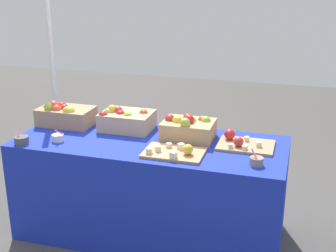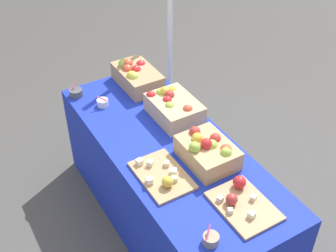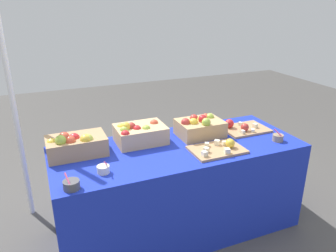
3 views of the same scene
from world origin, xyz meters
TOP-DOWN VIEW (x-y plane):
  - ground_plane at (0.00, 0.00)m, footprint 10.00×10.00m
  - table at (0.00, 0.00)m, footprint 1.90×0.76m
  - apple_crate_left at (-0.74, 0.15)m, footprint 0.41×0.25m
  - apple_crate_middle at (-0.25, 0.18)m, footprint 0.38×0.28m
  - apple_crate_right at (0.25, 0.12)m, footprint 0.36×0.27m
  - cutting_board_front at (0.24, -0.19)m, footprint 0.39×0.26m
  - cutting_board_back at (0.64, 0.08)m, footprint 0.38×0.28m
  - sample_bowl_near at (0.76, -0.21)m, footprint 0.08×0.08m
  - sample_bowl_mid at (-0.61, -0.19)m, footprint 0.08×0.08m
  - sample_bowl_far at (-0.83, -0.31)m, footprint 0.10×0.10m
  - tent_pole at (-1.12, 0.68)m, footprint 0.04×0.04m

SIDE VIEW (x-z plane):
  - ground_plane at x=0.00m, z-range 0.00..0.00m
  - table at x=0.00m, z-range 0.00..0.74m
  - cutting_board_front at x=0.24m, z-range 0.71..0.80m
  - cutting_board_back at x=0.64m, z-range 0.72..0.81m
  - sample_bowl_mid at x=-0.61m, z-range 0.72..0.82m
  - sample_bowl_near at x=0.76m, z-range 0.72..0.82m
  - sample_bowl_far at x=-0.83m, z-range 0.72..0.82m
  - apple_crate_middle at x=-0.25m, z-range 0.72..0.91m
  - apple_crate_right at x=0.25m, z-range 0.73..0.91m
  - apple_crate_left at x=-0.74m, z-range 0.72..0.92m
  - tent_pole at x=-1.12m, z-range 0.00..2.14m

